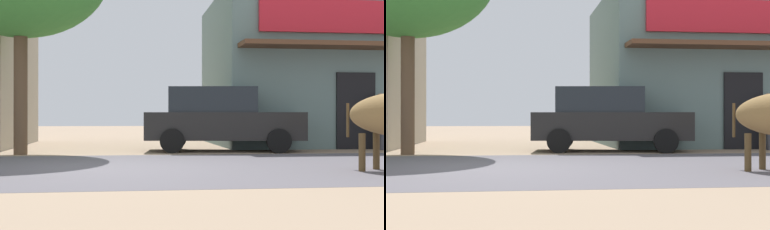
# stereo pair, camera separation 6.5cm
# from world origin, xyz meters

# --- Properties ---
(ground) EXTENTS (80.00, 80.00, 0.00)m
(ground) POSITION_xyz_m (0.00, 0.00, 0.00)
(ground) COLOR #9B8168
(asphalt_road) EXTENTS (72.00, 5.86, 0.00)m
(asphalt_road) POSITION_xyz_m (0.00, 0.00, 0.00)
(asphalt_road) COLOR #575359
(asphalt_road) RESTS_ON ground
(storefront_right_club) EXTENTS (7.14, 6.61, 4.64)m
(storefront_right_club) POSITION_xyz_m (6.71, 7.31, 2.33)
(storefront_right_club) COLOR slate
(storefront_right_club) RESTS_ON ground
(parked_hatchback_car) EXTENTS (4.19, 2.22, 1.64)m
(parked_hatchback_car) POSITION_xyz_m (2.76, 4.14, 0.84)
(parked_hatchback_car) COLOR black
(parked_hatchback_car) RESTS_ON ground
(pedestrian_by_shop) EXTENTS (0.44, 0.61, 1.52)m
(pedestrian_by_shop) POSITION_xyz_m (7.13, 4.14, 0.88)
(pedestrian_by_shop) COLOR #3F3F47
(pedestrian_by_shop) RESTS_ON ground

